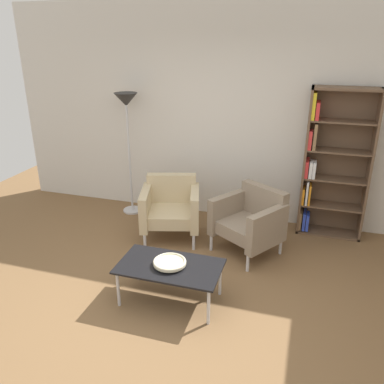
% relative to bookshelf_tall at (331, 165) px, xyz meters
% --- Properties ---
extents(ground_plane, '(8.32, 8.32, 0.00)m').
position_rel_bookshelf_tall_xyz_m(ground_plane, '(-1.37, -2.25, -0.94)').
color(ground_plane, brown).
extents(plaster_back_panel, '(6.40, 0.12, 2.90)m').
position_rel_bookshelf_tall_xyz_m(plaster_back_panel, '(-1.37, 0.21, 0.51)').
color(plaster_back_panel, silver).
rests_on(plaster_back_panel, ground_plane).
extents(bookshelf_tall, '(0.80, 0.30, 1.90)m').
position_rel_bookshelf_tall_xyz_m(bookshelf_tall, '(0.00, 0.00, 0.00)').
color(bookshelf_tall, brown).
rests_on(bookshelf_tall, ground_plane).
extents(coffee_table_low, '(1.00, 0.56, 0.40)m').
position_rel_bookshelf_tall_xyz_m(coffee_table_low, '(-1.45, -1.98, -0.57)').
color(coffee_table_low, black).
rests_on(coffee_table_low, ground_plane).
extents(decorative_bowl, '(0.32, 0.32, 0.05)m').
position_rel_bookshelf_tall_xyz_m(decorative_bowl, '(-1.45, -1.98, -0.51)').
color(decorative_bowl, beige).
rests_on(decorative_bowl, coffee_table_low).
extents(armchair_corner_red, '(0.94, 0.92, 0.78)m').
position_rel_bookshelf_tall_xyz_m(armchair_corner_red, '(-0.86, -0.78, -0.53)').
color(armchair_corner_red, gray).
rests_on(armchair_corner_red, ground_plane).
extents(armchair_by_bookshelf, '(0.86, 0.82, 0.78)m').
position_rel_bookshelf_tall_xyz_m(armchair_by_bookshelf, '(-1.90, -0.71, -0.53)').
color(armchair_by_bookshelf, '#C6B289').
rests_on(armchair_by_bookshelf, ground_plane).
extents(floor_lamp_torchiere, '(0.32, 0.32, 1.74)m').
position_rel_bookshelf_tall_xyz_m(floor_lamp_torchiere, '(-2.72, -0.14, 0.51)').
color(floor_lamp_torchiere, silver).
rests_on(floor_lamp_torchiere, ground_plane).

